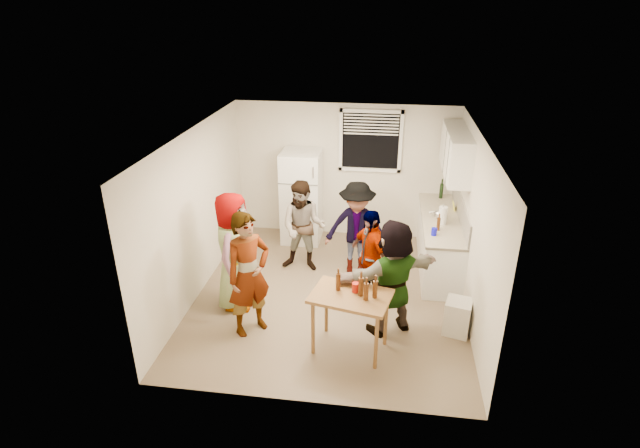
# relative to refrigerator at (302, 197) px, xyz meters

# --- Properties ---
(room) EXTENTS (4.00, 4.50, 2.50)m
(room) POSITION_rel_refrigerator_xyz_m (0.75, -1.88, -0.85)
(room) COLOR beige
(room) RESTS_ON ground
(window) EXTENTS (1.12, 0.10, 1.06)m
(window) POSITION_rel_refrigerator_xyz_m (1.20, 0.33, 1.00)
(window) COLOR white
(window) RESTS_ON room
(refrigerator) EXTENTS (0.70, 0.70, 1.70)m
(refrigerator) POSITION_rel_refrigerator_xyz_m (0.00, 0.00, 0.00)
(refrigerator) COLOR white
(refrigerator) RESTS_ON ground
(counter_lower) EXTENTS (0.60, 2.20, 0.86)m
(counter_lower) POSITION_rel_refrigerator_xyz_m (2.45, -0.73, -0.42)
(counter_lower) COLOR white
(counter_lower) RESTS_ON ground
(countertop) EXTENTS (0.64, 2.22, 0.04)m
(countertop) POSITION_rel_refrigerator_xyz_m (2.45, -0.73, 0.03)
(countertop) COLOR #BFB399
(countertop) RESTS_ON counter_lower
(backsplash) EXTENTS (0.03, 2.20, 0.36)m
(backsplash) POSITION_rel_refrigerator_xyz_m (2.74, -0.73, 0.23)
(backsplash) COLOR beige
(backsplash) RESTS_ON countertop
(upper_cabinets) EXTENTS (0.34, 1.60, 0.70)m
(upper_cabinets) POSITION_rel_refrigerator_xyz_m (2.58, -0.53, 1.10)
(upper_cabinets) COLOR white
(upper_cabinets) RESTS_ON room
(kettle) EXTENTS (0.25, 0.23, 0.18)m
(kettle) POSITION_rel_refrigerator_xyz_m (2.40, -0.75, 0.05)
(kettle) COLOR silver
(kettle) RESTS_ON countertop
(paper_towel) EXTENTS (0.13, 0.13, 0.29)m
(paper_towel) POSITION_rel_refrigerator_xyz_m (2.43, -0.97, 0.05)
(paper_towel) COLOR white
(paper_towel) RESTS_ON countertop
(wine_bottle) EXTENTS (0.07, 0.07, 0.26)m
(wine_bottle) POSITION_rel_refrigerator_xyz_m (2.50, 0.17, 0.05)
(wine_bottle) COLOR black
(wine_bottle) RESTS_ON countertop
(beer_bottle_counter) EXTENTS (0.05, 0.05, 0.20)m
(beer_bottle_counter) POSITION_rel_refrigerator_xyz_m (2.35, -1.22, 0.05)
(beer_bottle_counter) COLOR #47230C
(beer_bottle_counter) RESTS_ON countertop
(blue_cup) EXTENTS (0.09, 0.09, 0.11)m
(blue_cup) POSITION_rel_refrigerator_xyz_m (2.27, -1.41, 0.05)
(blue_cup) COLOR #0F0DD5
(blue_cup) RESTS_ON countertop
(picture_frame) EXTENTS (0.02, 0.16, 0.13)m
(picture_frame) POSITION_rel_refrigerator_xyz_m (2.67, -0.36, 0.12)
(picture_frame) COLOR #F2E946
(picture_frame) RESTS_ON countertop
(trash_bin) EXTENTS (0.41, 0.41, 0.49)m
(trash_bin) POSITION_rel_refrigerator_xyz_m (2.58, -2.57, -0.60)
(trash_bin) COLOR beige
(trash_bin) RESTS_ON ground
(serving_table) EXTENTS (1.09, 0.84, 0.82)m
(serving_table) POSITION_rel_refrigerator_xyz_m (1.16, -3.12, -0.85)
(serving_table) COLOR brown
(serving_table) RESTS_ON ground
(beer_bottle_table) EXTENTS (0.06, 0.06, 0.25)m
(beer_bottle_table) POSITION_rel_refrigerator_xyz_m (1.28, -3.11, -0.03)
(beer_bottle_table) COLOR #47230C
(beer_bottle_table) RESTS_ON serving_table
(red_cup) EXTENTS (0.09, 0.09, 0.12)m
(red_cup) POSITION_rel_refrigerator_xyz_m (1.21, -3.04, -0.03)
(red_cup) COLOR #A71709
(red_cup) RESTS_ON serving_table
(guest_grey) EXTENTS (1.78, 0.91, 0.56)m
(guest_grey) POSITION_rel_refrigerator_xyz_m (-0.58, -2.30, -0.85)
(guest_grey) COLOR #9C9C9C
(guest_grey) RESTS_ON ground
(guest_stripe) EXTENTS (1.69, 1.66, 0.42)m
(guest_stripe) POSITION_rel_refrigerator_xyz_m (-0.20, -2.89, -0.85)
(guest_stripe) COLOR #141933
(guest_stripe) RESTS_ON ground
(guest_back_left) EXTENTS (0.86, 1.59, 0.59)m
(guest_back_left) POSITION_rel_refrigerator_xyz_m (0.22, -1.12, -0.85)
(guest_back_left) COLOR brown
(guest_back_left) RESTS_ON ground
(guest_back_right) EXTENTS (1.14, 1.65, 0.58)m
(guest_back_right) POSITION_rel_refrigerator_xyz_m (1.08, -1.07, -0.85)
(guest_back_right) COLOR #3A393E
(guest_back_right) RESTS_ON ground
(guest_black) EXTENTS (1.70, 1.59, 0.36)m
(guest_black) POSITION_rel_refrigerator_xyz_m (1.34, -1.95, -0.85)
(guest_black) COLOR black
(guest_black) RESTS_ON ground
(guest_orange) EXTENTS (2.14, 2.18, 0.48)m
(guest_orange) POSITION_rel_refrigerator_xyz_m (1.67, -2.62, -0.85)
(guest_orange) COLOR tan
(guest_orange) RESTS_ON ground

